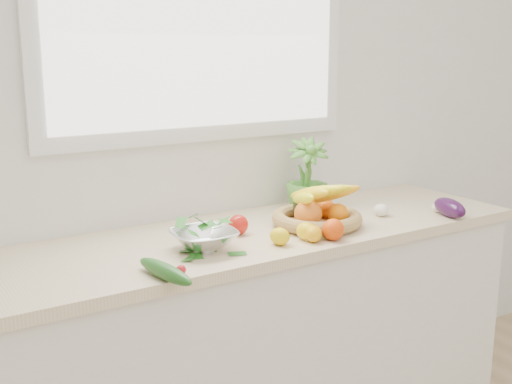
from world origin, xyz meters
TOP-DOWN VIEW (x-y plane):
  - back_wall at (0.00, 2.25)m, footprint 4.50×0.02m
  - counter_cabinet at (0.00, 1.95)m, footprint 2.20×0.58m
  - countertop at (0.00, 1.95)m, footprint 2.24×0.62m
  - orange_loose at (0.22, 1.71)m, footprint 0.10×0.10m
  - lemon_a at (0.15, 1.76)m, footprint 0.09×0.10m
  - lemon_b at (0.15, 1.73)m, footprint 0.09×0.09m
  - lemon_c at (0.04, 1.76)m, footprint 0.07×0.09m
  - apple at (-0.02, 1.94)m, footprint 0.09×0.09m
  - ginger at (0.19, 1.75)m, footprint 0.11×0.05m
  - garlic_a at (0.59, 1.86)m, footprint 0.06×0.06m
  - garlic_b at (0.29, 1.93)m, footprint 0.06×0.06m
  - garlic_c at (0.83, 1.78)m, footprint 0.06×0.06m
  - eggplant at (0.81, 1.71)m, footprint 0.11×0.19m
  - cucumber at (-0.43, 1.67)m, footprint 0.09×0.27m
  - radish at (-0.37, 1.68)m, footprint 0.04×0.04m
  - potted_herb at (0.41, 2.11)m, footprint 0.22×0.22m
  - fruit_basket at (0.29, 1.88)m, footprint 0.43×0.43m
  - colander_with_spinach at (-0.20, 1.85)m, footprint 0.21×0.21m

SIDE VIEW (x-z plane):
  - counter_cabinet at x=0.00m, z-range 0.00..0.86m
  - countertop at x=0.00m, z-range 0.86..0.90m
  - radish at x=-0.37m, z-range 0.90..0.93m
  - ginger at x=0.19m, z-range 0.90..0.94m
  - garlic_c at x=0.83m, z-range 0.90..0.94m
  - garlic_b at x=0.29m, z-range 0.90..0.95m
  - cucumber at x=-0.43m, z-range 0.90..0.95m
  - garlic_a at x=0.59m, z-range 0.90..0.95m
  - lemon_b at x=0.15m, z-range 0.90..0.96m
  - lemon_c at x=0.04m, z-range 0.90..0.96m
  - lemon_a at x=0.15m, z-range 0.90..0.96m
  - apple at x=-0.02m, z-range 0.90..0.97m
  - eggplant at x=0.81m, z-range 0.90..0.97m
  - orange_loose at x=0.22m, z-range 0.90..0.98m
  - fruit_basket at x=0.29m, z-range 0.86..1.04m
  - colander_with_spinach at x=-0.20m, z-range 0.90..1.02m
  - potted_herb at x=0.41m, z-range 0.88..1.19m
  - back_wall at x=0.00m, z-range 0.00..2.70m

